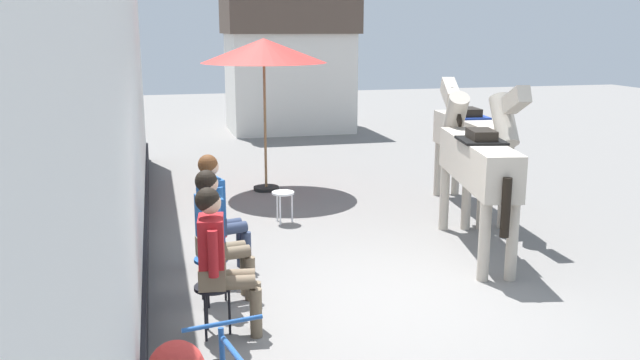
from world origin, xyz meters
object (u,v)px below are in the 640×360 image
at_px(saddled_horse_near, 475,159).
at_px(spare_stool_white, 283,196).
at_px(saddled_horse_far, 473,137).
at_px(seated_visitor_near, 219,254).
at_px(seated_visitor_middle, 216,229).
at_px(cafe_parasol, 264,52).
at_px(seated_visitor_far, 217,208).

relative_size(saddled_horse_near, spare_stool_white, 6.44).
bearing_deg(saddled_horse_far, seated_visitor_near, -141.19).
bearing_deg(seated_visitor_middle, saddled_horse_near, 15.82).
distance_m(seated_visitor_middle, saddled_horse_near, 3.43).
bearing_deg(cafe_parasol, saddled_horse_far, -37.94).
bearing_deg(spare_stool_white, saddled_horse_near, -39.29).
bearing_deg(seated_visitor_middle, seated_visitor_far, 84.31).
relative_size(saddled_horse_near, saddled_horse_far, 0.99).
xyz_separation_m(seated_visitor_near, seated_visitor_far, (0.13, 1.60, 0.00)).
bearing_deg(spare_stool_white, saddled_horse_far, -2.27).
bearing_deg(saddled_horse_near, seated_visitor_middle, -164.18).
height_order(seated_visitor_near, saddled_horse_near, saddled_horse_near).
bearing_deg(spare_stool_white, seated_visitor_near, -109.85).
bearing_deg(saddled_horse_near, cafe_parasol, 117.98).
distance_m(saddled_horse_far, spare_stool_white, 2.97).
bearing_deg(seated_visitor_near, saddled_horse_far, 38.81).
relative_size(seated_visitor_near, cafe_parasol, 0.54).
relative_size(cafe_parasol, spare_stool_white, 5.61).
xyz_separation_m(seated_visitor_near, seated_visitor_middle, (0.05, 0.77, 0.00)).
distance_m(seated_visitor_near, seated_visitor_middle, 0.77).
relative_size(saddled_horse_near, cafe_parasol, 1.15).
bearing_deg(seated_visitor_near, saddled_horse_near, 27.09).
height_order(saddled_horse_near, spare_stool_white, saddled_horse_near).
relative_size(seated_visitor_far, saddled_horse_near, 0.47).
distance_m(saddled_horse_near, spare_stool_white, 2.81).
bearing_deg(seated_visitor_middle, saddled_horse_far, 31.94).
bearing_deg(seated_visitor_near, seated_visitor_middle, 86.50).
relative_size(saddled_horse_far, spare_stool_white, 6.51).
relative_size(seated_visitor_middle, saddled_horse_far, 0.46).
xyz_separation_m(cafe_parasol, spare_stool_white, (-0.09, -2.05, -1.96)).
xyz_separation_m(seated_visitor_middle, saddled_horse_near, (3.28, 0.93, 0.38)).
xyz_separation_m(seated_visitor_far, cafe_parasol, (1.20, 3.86, 1.59)).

